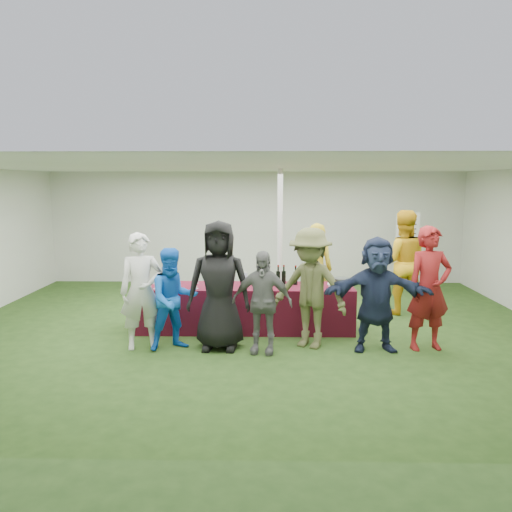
{
  "coord_description": "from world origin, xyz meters",
  "views": [
    {
      "loc": [
        0.24,
        -8.11,
        2.45
      ],
      "look_at": [
        0.08,
        -0.02,
        1.25
      ],
      "focal_mm": 35.0,
      "sensor_mm": 36.0,
      "label": 1
    }
  ],
  "objects_px": {
    "wine_list_sign": "(407,235)",
    "customer_1": "(173,299)",
    "serving_table": "(244,308)",
    "staff_pourer": "(316,270)",
    "customer_3": "(262,302)",
    "customer_2": "(219,285)",
    "customer_4": "(310,288)",
    "customer_5": "(376,294)",
    "customer_0": "(141,291)",
    "staff_back": "(402,262)",
    "dump_bucket": "(340,284)",
    "customer_6": "(429,288)"
  },
  "relations": [
    {
      "from": "wine_list_sign",
      "to": "customer_1",
      "type": "height_order",
      "value": "wine_list_sign"
    },
    {
      "from": "serving_table",
      "to": "staff_pourer",
      "type": "relative_size",
      "value": 2.09
    },
    {
      "from": "wine_list_sign",
      "to": "customer_3",
      "type": "relative_size",
      "value": 1.21
    },
    {
      "from": "customer_1",
      "to": "customer_2",
      "type": "height_order",
      "value": "customer_2"
    },
    {
      "from": "staff_pourer",
      "to": "customer_4",
      "type": "distance_m",
      "value": 1.8
    },
    {
      "from": "serving_table",
      "to": "customer_1",
      "type": "bearing_deg",
      "value": -135.39
    },
    {
      "from": "serving_table",
      "to": "customer_5",
      "type": "height_order",
      "value": "customer_5"
    },
    {
      "from": "wine_list_sign",
      "to": "customer_4",
      "type": "relative_size",
      "value": 1.0
    },
    {
      "from": "staff_pourer",
      "to": "customer_0",
      "type": "distance_m",
      "value": 3.32
    },
    {
      "from": "wine_list_sign",
      "to": "customer_5",
      "type": "distance_m",
      "value": 4.0
    },
    {
      "from": "customer_0",
      "to": "customer_3",
      "type": "relative_size",
      "value": 1.16
    },
    {
      "from": "staff_back",
      "to": "customer_5",
      "type": "height_order",
      "value": "staff_back"
    },
    {
      "from": "customer_0",
      "to": "customer_5",
      "type": "relative_size",
      "value": 1.03
    },
    {
      "from": "dump_bucket",
      "to": "customer_3",
      "type": "relative_size",
      "value": 0.18
    },
    {
      "from": "serving_table",
      "to": "customer_6",
      "type": "height_order",
      "value": "customer_6"
    },
    {
      "from": "customer_1",
      "to": "customer_3",
      "type": "relative_size",
      "value": 1.01
    },
    {
      "from": "customer_2",
      "to": "staff_back",
      "type": "bearing_deg",
      "value": 35.21
    },
    {
      "from": "customer_3",
      "to": "customer_2",
      "type": "bearing_deg",
      "value": 175.32
    },
    {
      "from": "serving_table",
      "to": "customer_4",
      "type": "relative_size",
      "value": 2.01
    },
    {
      "from": "wine_list_sign",
      "to": "staff_back",
      "type": "bearing_deg",
      "value": -108.38
    },
    {
      "from": "dump_bucket",
      "to": "serving_table",
      "type": "bearing_deg",
      "value": 171.97
    },
    {
      "from": "customer_6",
      "to": "staff_pourer",
      "type": "bearing_deg",
      "value": 118.66
    },
    {
      "from": "customer_5",
      "to": "dump_bucket",
      "type": "bearing_deg",
      "value": 118.21
    },
    {
      "from": "wine_list_sign",
      "to": "customer_5",
      "type": "height_order",
      "value": "wine_list_sign"
    },
    {
      "from": "staff_pourer",
      "to": "customer_1",
      "type": "distance_m",
      "value": 2.97
    },
    {
      "from": "serving_table",
      "to": "customer_0",
      "type": "height_order",
      "value": "customer_0"
    },
    {
      "from": "serving_table",
      "to": "staff_back",
      "type": "height_order",
      "value": "staff_back"
    },
    {
      "from": "customer_1",
      "to": "staff_pourer",
      "type": "bearing_deg",
      "value": 14.3
    },
    {
      "from": "staff_back",
      "to": "customer_1",
      "type": "xyz_separation_m",
      "value": [
        -3.89,
        -2.11,
        -0.22
      ]
    },
    {
      "from": "staff_back",
      "to": "customer_0",
      "type": "distance_m",
      "value": 4.84
    },
    {
      "from": "customer_1",
      "to": "customer_6",
      "type": "xyz_separation_m",
      "value": [
        3.74,
        0.07,
        0.16
      ]
    },
    {
      "from": "staff_back",
      "to": "customer_2",
      "type": "xyz_separation_m",
      "value": [
        -3.22,
        -2.08,
        -0.02
      ]
    },
    {
      "from": "staff_back",
      "to": "customer_1",
      "type": "relative_size",
      "value": 1.29
    },
    {
      "from": "staff_pourer",
      "to": "customer_6",
      "type": "bearing_deg",
      "value": 130.48
    },
    {
      "from": "dump_bucket",
      "to": "customer_2",
      "type": "relative_size",
      "value": 0.14
    },
    {
      "from": "staff_back",
      "to": "customer_5",
      "type": "xyz_separation_m",
      "value": [
        -0.93,
        -2.12,
        -0.13
      ]
    },
    {
      "from": "serving_table",
      "to": "staff_back",
      "type": "distance_m",
      "value": 3.17
    },
    {
      "from": "serving_table",
      "to": "customer_5",
      "type": "bearing_deg",
      "value": -26.47
    },
    {
      "from": "serving_table",
      "to": "customer_5",
      "type": "relative_size",
      "value": 2.14
    },
    {
      "from": "dump_bucket",
      "to": "customer_5",
      "type": "bearing_deg",
      "value": -61.63
    },
    {
      "from": "customer_0",
      "to": "customer_3",
      "type": "bearing_deg",
      "value": -24.1
    },
    {
      "from": "customer_6",
      "to": "dump_bucket",
      "type": "bearing_deg",
      "value": 139.9
    },
    {
      "from": "customer_0",
      "to": "customer_3",
      "type": "distance_m",
      "value": 1.79
    },
    {
      "from": "serving_table",
      "to": "dump_bucket",
      "type": "relative_size",
      "value": 13.39
    },
    {
      "from": "staff_back",
      "to": "customer_6",
      "type": "relative_size",
      "value": 1.06
    },
    {
      "from": "customer_1",
      "to": "customer_6",
      "type": "distance_m",
      "value": 3.74
    },
    {
      "from": "staff_pourer",
      "to": "customer_5",
      "type": "height_order",
      "value": "staff_pourer"
    },
    {
      "from": "customer_1",
      "to": "customer_2",
      "type": "relative_size",
      "value": 0.79
    },
    {
      "from": "serving_table",
      "to": "customer_1",
      "type": "distance_m",
      "value": 1.44
    },
    {
      "from": "customer_4",
      "to": "customer_0",
      "type": "bearing_deg",
      "value": -148.52
    }
  ]
}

